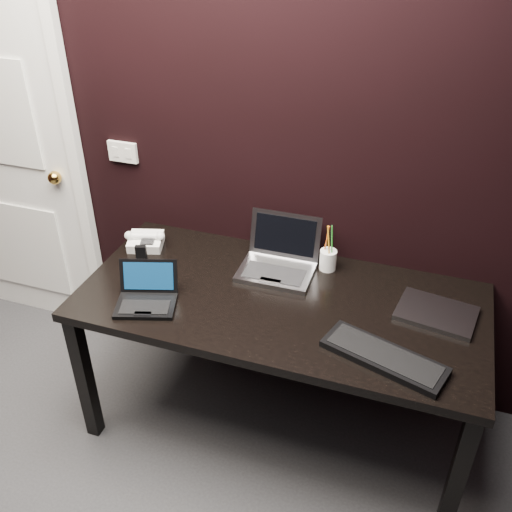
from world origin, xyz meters
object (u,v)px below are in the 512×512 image
(silver_laptop, at_px, (278,262))
(closed_laptop, at_px, (436,313))
(door, at_px, (0,149))
(desk_phone, at_px, (146,241))
(netbook, at_px, (147,297))
(pen_cup, at_px, (328,259))
(ext_keyboard, at_px, (384,357))
(desk, at_px, (280,313))
(mobile_phone, at_px, (142,259))

(silver_laptop, relative_size, closed_laptop, 0.99)
(door, relative_size, closed_laptop, 6.39)
(desk_phone, bearing_deg, netbook, -61.41)
(pen_cup, bearing_deg, ext_keyboard, -57.46)
(door, xyz_separation_m, netbook, (1.13, -0.58, -0.27))
(desk, relative_size, ext_keyboard, 3.53)
(door, height_order, desk, door)
(netbook, height_order, desk_phone, netbook)
(desk, bearing_deg, desk_phone, 165.96)
(mobile_phone, bearing_deg, silver_laptop, 15.89)
(netbook, distance_m, mobile_phone, 0.29)
(pen_cup, bearing_deg, desk, -115.85)
(netbook, height_order, silver_laptop, silver_laptop)
(desk, height_order, silver_laptop, silver_laptop)
(door, relative_size, netbook, 7.24)
(netbook, bearing_deg, desk, 22.10)
(desk, relative_size, mobile_phone, 16.67)
(mobile_phone, bearing_deg, desk, -2.78)
(desk_phone, height_order, mobile_phone, mobile_phone)
(door, height_order, silver_laptop, door)
(mobile_phone, bearing_deg, door, 160.73)
(silver_laptop, bearing_deg, netbook, -137.15)
(silver_laptop, distance_m, mobile_phone, 0.62)
(silver_laptop, bearing_deg, door, 173.75)
(netbook, relative_size, ext_keyboard, 0.61)
(ext_keyboard, relative_size, closed_laptop, 1.44)
(ext_keyboard, bearing_deg, door, 163.99)
(desk, distance_m, netbook, 0.57)
(mobile_phone, relative_size, pen_cup, 0.46)
(closed_laptop, bearing_deg, silver_laptop, 171.46)
(netbook, distance_m, desk_phone, 0.45)
(desk_phone, bearing_deg, pen_cup, 6.63)
(door, height_order, desk_phone, door)
(door, height_order, mobile_phone, door)
(desk, distance_m, ext_keyboard, 0.53)
(ext_keyboard, xyz_separation_m, mobile_phone, (-1.13, 0.26, 0.02))
(netbook, relative_size, desk_phone, 1.50)
(ext_keyboard, xyz_separation_m, closed_laptop, (0.16, 0.33, -0.00))
(netbook, height_order, pen_cup, pen_cup)
(pen_cup, bearing_deg, mobile_phone, -162.74)
(closed_laptop, bearing_deg, mobile_phone, -177.13)
(desk, bearing_deg, pen_cup, 64.15)
(door, distance_m, desk_phone, 0.98)
(door, xyz_separation_m, desk_phone, (0.92, -0.19, -0.27))
(ext_keyboard, relative_size, mobile_phone, 4.72)
(desk, relative_size, silver_laptop, 5.14)
(closed_laptop, bearing_deg, desk_phone, 176.42)
(desk, height_order, desk_phone, desk_phone)
(silver_laptop, distance_m, desk_phone, 0.66)
(desk, xyz_separation_m, desk_phone, (-0.73, 0.18, 0.11))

